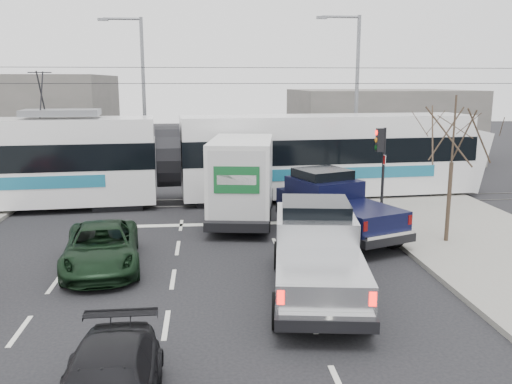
{
  "coord_description": "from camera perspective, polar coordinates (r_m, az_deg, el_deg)",
  "views": [
    {
      "loc": [
        -0.74,
        -14.92,
        5.58
      ],
      "look_at": [
        1.04,
        3.5,
        1.8
      ],
      "focal_mm": 38.0,
      "sensor_mm": 36.0,
      "label": 1
    }
  ],
  "objects": [
    {
      "name": "ground",
      "position": [
        15.94,
        -2.54,
        -8.95
      ],
      "size": [
        120.0,
        120.0,
        0.0
      ],
      "primitive_type": "plane",
      "color": "black",
      "rests_on": "ground"
    },
    {
      "name": "rails",
      "position": [
        25.54,
        -3.73,
        -1.08
      ],
      "size": [
        60.0,
        1.6,
        0.03
      ],
      "primitive_type": "cube",
      "color": "#33302D",
      "rests_on": "ground"
    },
    {
      "name": "building_right",
      "position": [
        41.06,
        12.66,
        6.96
      ],
      "size": [
        12.0,
        10.0,
        5.0
      ],
      "primitive_type": "cube",
      "color": "slate",
      "rests_on": "ground"
    },
    {
      "name": "bare_tree",
      "position": [
        19.39,
        20.07,
        5.56
      ],
      "size": [
        2.4,
        2.4,
        5.0
      ],
      "color": "#47382B",
      "rests_on": "ground"
    },
    {
      "name": "traffic_signal",
      "position": [
        22.77,
        13.02,
        4.08
      ],
      "size": [
        0.44,
        0.44,
        3.6
      ],
      "color": "black",
      "rests_on": "ground"
    },
    {
      "name": "street_lamp_near",
      "position": [
        30.02,
        10.21,
        10.47
      ],
      "size": [
        2.38,
        0.25,
        9.0
      ],
      "color": "slate",
      "rests_on": "ground"
    },
    {
      "name": "street_lamp_far",
      "position": [
        31.11,
        -12.08,
        10.43
      ],
      "size": [
        2.38,
        0.25,
        9.0
      ],
      "color": "slate",
      "rests_on": "ground"
    },
    {
      "name": "catenary",
      "position": [
        24.99,
        -3.85,
        7.61
      ],
      "size": [
        60.0,
        0.2,
        7.0
      ],
      "color": "black",
      "rests_on": "ground"
    },
    {
      "name": "tram",
      "position": [
        25.24,
        -9.37,
        3.5
      ],
      "size": [
        29.37,
        5.39,
        5.97
      ],
      "rotation": [
        0.0,
        0.0,
        0.08
      ],
      "color": "white",
      "rests_on": "ground"
    },
    {
      "name": "silver_pickup",
      "position": [
        14.73,
        6.38,
        -6.03
      ],
      "size": [
        3.05,
        6.61,
        2.31
      ],
      "rotation": [
        0.0,
        0.0,
        -0.14
      ],
      "color": "black",
      "rests_on": "ground"
    },
    {
      "name": "box_truck",
      "position": [
        21.99,
        -1.4,
        1.3
      ],
      "size": [
        3.29,
        7.03,
        3.38
      ],
      "rotation": [
        0.0,
        0.0,
        -0.15
      ],
      "color": "black",
      "rests_on": "ground"
    },
    {
      "name": "navy_pickup",
      "position": [
        19.96,
        8.16,
        -1.32
      ],
      "size": [
        4.02,
        6.0,
        2.38
      ],
      "rotation": [
        0.0,
        0.0,
        0.38
      ],
      "color": "black",
      "rests_on": "ground"
    },
    {
      "name": "green_car",
      "position": [
        17.14,
        -15.94,
        -5.6
      ],
      "size": [
        2.78,
        4.98,
        1.32
      ],
      "primitive_type": "imported",
      "rotation": [
        0.0,
        0.0,
        0.13
      ],
      "color": "black",
      "rests_on": "ground"
    }
  ]
}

